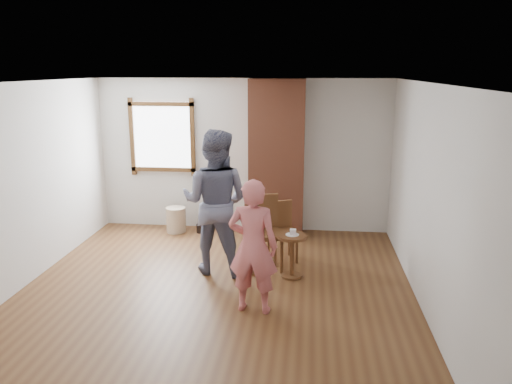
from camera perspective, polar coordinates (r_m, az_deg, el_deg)
ground at (r=6.38m, az=-4.83°, el=-11.74°), size 5.50×5.50×0.00m
room_shell at (r=6.42m, az=-4.62°, el=5.41°), size 5.04×5.52×2.62m
brick_chimney at (r=8.28m, az=2.38°, el=3.82°), size 0.90×0.50×2.60m
stoneware_crock at (r=8.72m, az=-9.12°, el=-3.14°), size 0.40×0.40×0.43m
dark_pot at (r=8.67m, az=-6.33°, el=-4.15°), size 0.18×0.18×0.15m
dining_chair_left at (r=7.02m, az=0.84°, el=-4.12°), size 0.61×0.61×1.03m
dining_chair_right at (r=7.34m, az=2.88°, el=-4.08°), size 0.53×0.53×0.87m
side_table at (r=6.75m, az=4.13°, el=-6.50°), size 0.40×0.40×0.60m
cake_plate at (r=6.68m, az=4.16°, el=-4.88°), size 0.18×0.18×0.01m
cake_slice at (r=6.67m, az=4.25°, el=-4.61°), size 0.08×0.07×0.06m
man at (r=6.80m, az=-4.67°, el=-1.15°), size 1.07×0.89×1.98m
person_pink at (r=5.70m, az=-0.35°, el=-6.25°), size 0.61×0.43×1.58m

